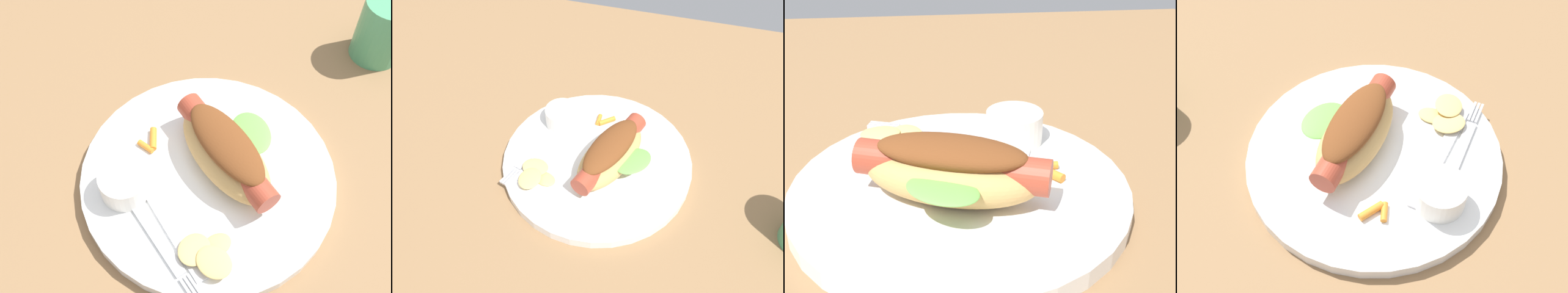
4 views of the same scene
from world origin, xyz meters
The scene contains 8 objects.
ground_plane centered at (0.00, 0.00, -0.90)cm, with size 120.00×90.00×1.80cm, color olive.
plate centered at (-1.81, 0.67, 0.80)cm, with size 29.38×29.38×1.60cm, color white.
hot_dog centered at (-4.06, 1.44, 4.45)cm, with size 12.70×16.15×5.53cm.
sauce_ramekin centered at (5.73, -5.23, 3.17)cm, with size 5.55×5.55×3.14cm, color white.
fork centered at (7.89, 1.48, 1.80)cm, with size 6.04×15.42×0.40cm.
knife centered at (5.78, 0.84, 1.78)cm, with size 15.46×1.40×0.36cm, color silver.
chips_pile centered at (6.14, 6.70, 2.37)cm, with size 6.19×6.46×1.48cm.
carrot_garnish centered at (-0.75, -7.30, 2.00)cm, with size 3.55×2.54×0.84cm.
Camera 2 is at (-11.94, 42.36, 53.90)cm, focal length 39.76 mm.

